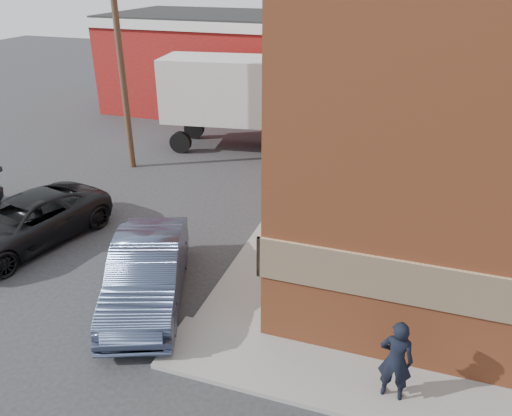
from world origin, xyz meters
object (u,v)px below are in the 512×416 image
Objects in this scene: man at (396,360)px; box_truck at (253,98)px; suv_a at (25,222)px; sedan at (147,273)px; utility_pole at (120,58)px; warehouse at (246,63)px.

box_truck is (-7.83, 13.95, 1.44)m from man.
box_truck is at bearing 84.17° from suv_a.
sedan is 5.41m from suv_a.
suv_a is at bearing -117.63° from box_truck.
utility_pole is 4.81× the size of man.
man is 0.37× the size of sedan.
utility_pole is 1.63× the size of suv_a.
box_truck reaches higher than man.
utility_pole is at bearing 107.11° from suv_a.
warehouse reaches higher than suv_a.
warehouse is 11.27m from utility_pole.
warehouse is at bearing -60.04° from man.
utility_pole reaches higher than box_truck.
warehouse is 18.25m from suv_a.
utility_pole is at bearing 102.06° from sedan.
utility_pole is 6.30m from box_truck.
utility_pole is 10.94m from sedan.
utility_pole is 8.15m from suv_a.
suv_a is (-11.72, 2.86, -0.29)m from man.
box_truck is at bearing -67.99° from warehouse.
sedan is at bearing -92.17° from box_truck.
utility_pole is 16.15m from man.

